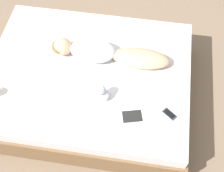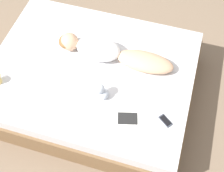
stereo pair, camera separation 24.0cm
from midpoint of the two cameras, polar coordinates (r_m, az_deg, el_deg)
ground_plane at (r=3.84m, az=-5.77°, el=-1.61°), size 12.00×12.00×0.00m
bed at (r=3.64m, az=-6.09°, el=0.37°), size 1.82×2.29×0.49m
person at (r=3.46m, az=-3.41°, el=6.02°), size 0.32×1.32×0.21m
open_magazine at (r=3.08m, az=1.74°, el=-7.33°), size 0.47×0.38×0.01m
cell_phone at (r=3.16m, az=8.34°, el=-5.21°), size 0.14×0.16×0.01m
plush_toy at (r=3.16m, az=-3.83°, el=-1.34°), size 0.12×0.15×0.19m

